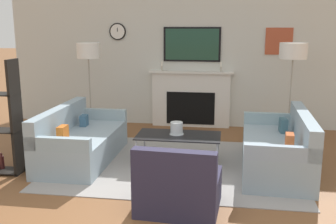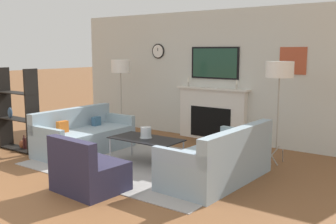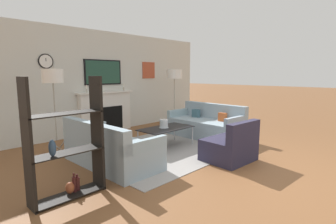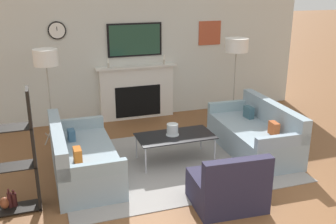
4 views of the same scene
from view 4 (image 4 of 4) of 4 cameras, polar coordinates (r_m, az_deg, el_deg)
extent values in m
cube|color=silver|center=(8.07, -4.88, 8.56)|extent=(7.38, 0.07, 2.70)
cube|color=silver|center=(8.14, -4.52, 2.76)|extent=(1.53, 0.16, 1.07)
cube|color=black|center=(8.11, -4.34, 1.57)|extent=(0.95, 0.01, 0.64)
cube|color=silver|center=(7.99, -4.59, 6.55)|extent=(1.65, 0.22, 0.04)
cylinder|color=#B2AD9E|center=(7.83, -8.63, 6.68)|extent=(0.04, 0.04, 0.10)
cylinder|color=white|center=(7.81, -8.67, 7.36)|extent=(0.03, 0.03, 0.09)
cylinder|color=#B2AD9E|center=(8.11, -0.59, 7.28)|extent=(0.04, 0.04, 0.10)
cylinder|color=white|center=(8.09, -0.59, 7.94)|extent=(0.03, 0.03, 0.09)
cube|color=black|center=(7.99, -4.84, 10.40)|extent=(1.11, 0.04, 0.66)
cube|color=#1E4233|center=(7.97, -4.81, 10.38)|extent=(1.03, 0.01, 0.60)
cylinder|color=black|center=(7.73, -15.81, 11.32)|extent=(0.33, 0.02, 0.33)
cylinder|color=silver|center=(7.72, -15.81, 11.31)|extent=(0.29, 0.00, 0.29)
cube|color=black|center=(7.71, -15.83, 11.58)|extent=(0.01, 0.00, 0.07)
cube|color=#AB482D|center=(8.52, 6.07, 11.34)|extent=(0.50, 0.02, 0.50)
cube|color=gray|center=(6.27, 0.91, -7.29)|extent=(3.47, 2.51, 0.01)
cube|color=#8DA1AC|center=(5.90, -11.96, -7.22)|extent=(0.87, 1.84, 0.42)
cube|color=#8DA1AC|center=(5.72, -15.73, -4.03)|extent=(0.16, 1.84, 0.37)
cube|color=#91A6AD|center=(6.59, -13.12, -1.70)|extent=(0.87, 0.10, 0.18)
cube|color=#899FAA|center=(4.99, -10.86, -8.26)|extent=(0.87, 0.10, 0.18)
cube|color=#385C79|center=(6.15, -13.84, -3.27)|extent=(0.11, 0.18, 0.17)
cube|color=#BF5D1D|center=(5.39, -12.98, -6.18)|extent=(0.10, 0.21, 0.21)
cube|color=#8DA1AC|center=(6.74, 12.12, -3.82)|extent=(0.94, 1.89, 0.44)
cube|color=#8DA1AC|center=(6.77, 14.99, -0.24)|extent=(0.23, 1.86, 0.38)
cube|color=#8C9EAE|center=(5.93, 16.34, -4.06)|extent=(0.87, 0.13, 0.18)
cube|color=#8AA5AD|center=(7.37, 9.05, 0.88)|extent=(0.87, 0.13, 0.18)
cube|color=#AF5127|center=(6.35, 15.11, -2.31)|extent=(0.12, 0.21, 0.20)
cube|color=#3A5D6B|center=(7.03, 11.63, -0.03)|extent=(0.11, 0.21, 0.20)
cube|color=#2A273E|center=(5.15, 8.47, -11.13)|extent=(0.91, 0.79, 0.40)
cube|color=#2A273E|center=(4.74, 10.12, -8.80)|extent=(0.87, 0.20, 0.36)
cube|color=black|center=(6.15, 1.06, -3.49)|extent=(1.20, 0.63, 0.02)
cylinder|color=#B7B7BC|center=(5.85, -3.25, -7.08)|extent=(0.02, 0.02, 0.42)
cylinder|color=#B7B7BC|center=(6.21, 6.82, -5.60)|extent=(0.02, 0.02, 0.42)
cylinder|color=#B7B7BC|center=(6.33, -4.60, -5.05)|extent=(0.02, 0.02, 0.42)
cylinder|color=#B7B7BC|center=(6.66, 4.80, -3.81)|extent=(0.02, 0.02, 0.42)
cylinder|color=silver|center=(6.14, 0.61, -2.56)|extent=(0.18, 0.18, 0.18)
cylinder|color=silver|center=(6.15, 0.61, -2.92)|extent=(0.10, 0.10, 0.10)
cylinder|color=silver|center=(6.17, 0.61, -3.29)|extent=(0.21, 0.21, 0.01)
cylinder|color=#9E998E|center=(7.22, -15.46, -3.36)|extent=(0.09, 0.23, 0.27)
cylinder|color=#9E998E|center=(7.26, -16.95, -3.40)|extent=(0.17, 0.19, 0.27)
cylinder|color=#9E998E|center=(7.09, -16.42, -3.87)|extent=(0.23, 0.07, 0.27)
cylinder|color=#9E998E|center=(6.96, -16.79, 1.83)|extent=(0.02, 0.02, 1.15)
cylinder|color=white|center=(6.81, -17.34, 7.58)|extent=(0.40, 0.40, 0.27)
cylinder|color=#9E998E|center=(8.14, 9.91, -0.44)|extent=(0.09, 0.23, 0.27)
cylinder|color=#9E998E|center=(8.09, 8.61, -0.49)|extent=(0.17, 0.19, 0.27)
cylinder|color=#9E998E|center=(7.97, 9.57, -0.84)|extent=(0.23, 0.07, 0.27)
cylinder|color=#9E998E|center=(7.87, 9.64, 4.37)|extent=(0.02, 0.02, 1.18)
cylinder|color=white|center=(7.73, 9.92, 9.56)|extent=(0.45, 0.45, 0.26)
cube|color=black|center=(5.06, -18.88, -5.28)|extent=(0.04, 0.28, 1.55)
cube|color=black|center=(5.42, -22.86, -13.02)|extent=(0.93, 0.28, 0.02)
cylinder|color=#3D1919|center=(5.39, -21.99, -11.76)|extent=(0.05, 0.05, 0.21)
cylinder|color=#3D1919|center=(5.32, -22.16, -10.56)|extent=(0.02, 0.02, 0.05)
cylinder|color=#3D1919|center=(5.41, -21.42, -11.75)|extent=(0.07, 0.07, 0.18)
cylinder|color=#3D1919|center=(5.35, -21.56, -10.72)|extent=(0.03, 0.03, 0.04)
ellipsoid|color=brown|center=(5.40, -22.63, -12.08)|extent=(0.11, 0.11, 0.15)
camera|label=1|loc=(2.73, 67.80, -9.71)|focal=42.00mm
camera|label=2|loc=(6.06, 65.50, -0.59)|focal=42.00mm
camera|label=3|loc=(2.77, -64.59, -17.31)|focal=28.00mm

